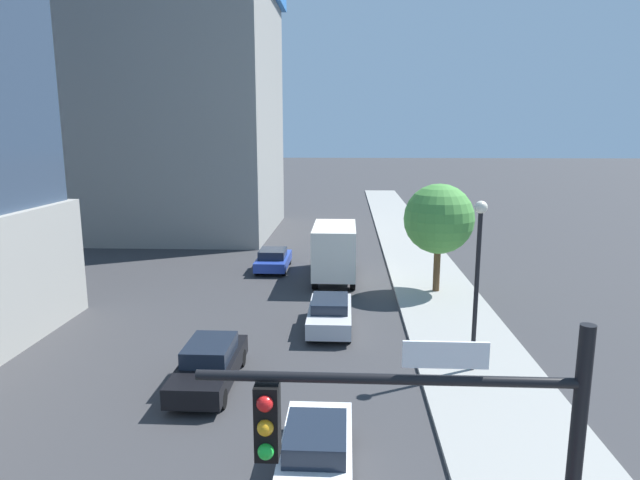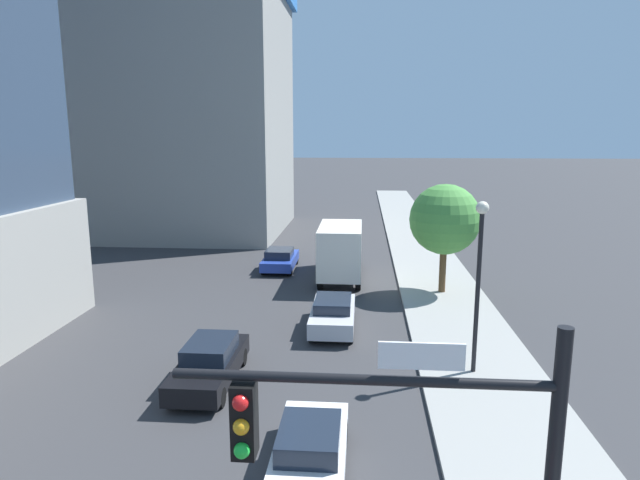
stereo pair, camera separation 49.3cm
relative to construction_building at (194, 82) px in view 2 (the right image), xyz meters
The scene contains 10 objects.
sidewalk 33.80m from the construction_building, 52.95° to the right, with size 4.45×120.00×0.15m, color gray.
construction_building is the anchor object (origin of this frame).
traffic_light_pole 44.28m from the construction_building, 69.41° to the right, with size 5.09×0.48×5.99m.
street_lamp 35.24m from the construction_building, 57.08° to the right, with size 0.44×0.44×6.11m.
street_tree 27.89m from the construction_building, 44.60° to the right, with size 3.71×3.71×5.79m.
car_silver 30.32m from the construction_building, 61.44° to the right, with size 1.86×4.42×1.43m.
car_black 33.69m from the construction_building, 72.71° to the right, with size 1.81×4.70×1.49m.
car_white 39.21m from the construction_building, 69.11° to the right, with size 1.80×4.14×1.38m.
car_blue 20.67m from the construction_building, 55.99° to the right, with size 1.91×4.30×1.37m.
box_truck 23.48m from the construction_building, 50.20° to the right, with size 2.40×7.13×3.38m.
Camera 2 is at (3.27, -2.21, 8.47)m, focal length 30.49 mm.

